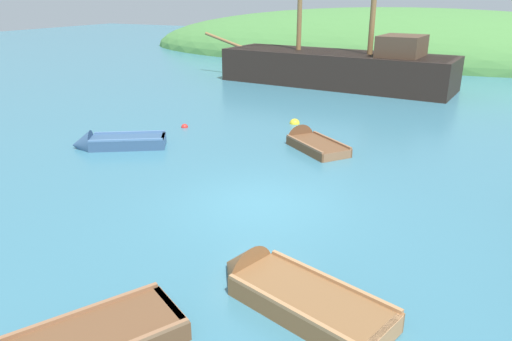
{
  "coord_description": "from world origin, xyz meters",
  "views": [
    {
      "loc": [
        4.91,
        -10.19,
        5.13
      ],
      "look_at": [
        -0.94,
        1.58,
        0.25
      ],
      "focal_mm": 33.48,
      "sensor_mm": 36.0,
      "label": 1
    }
  ],
  "objects_px": {
    "rowboat_near_dock": "(284,292)",
    "buoy_yellow": "(295,124)",
    "sailing_ship": "(337,73)",
    "buoy_red": "(185,127)",
    "rowboat_far": "(114,144)",
    "rowboat_outer_right": "(309,144)"
  },
  "relations": [
    {
      "from": "rowboat_outer_right",
      "to": "buoy_red",
      "type": "relative_size",
      "value": 10.5
    },
    {
      "from": "sailing_ship",
      "to": "rowboat_far",
      "type": "height_order",
      "value": "sailing_ship"
    },
    {
      "from": "rowboat_near_dock",
      "to": "buoy_red",
      "type": "relative_size",
      "value": 12.75
    },
    {
      "from": "rowboat_near_dock",
      "to": "buoy_red",
      "type": "bearing_deg",
      "value": -30.3
    },
    {
      "from": "rowboat_outer_right",
      "to": "sailing_ship",
      "type": "bearing_deg",
      "value": -39.58
    },
    {
      "from": "sailing_ship",
      "to": "buoy_red",
      "type": "xyz_separation_m",
      "value": [
        -2.68,
        -11.97,
        -0.74
      ]
    },
    {
      "from": "sailing_ship",
      "to": "buoy_yellow",
      "type": "distance_m",
      "value": 9.52
    },
    {
      "from": "rowboat_outer_right",
      "to": "buoy_red",
      "type": "distance_m",
      "value": 5.48
    },
    {
      "from": "rowboat_near_dock",
      "to": "buoy_yellow",
      "type": "xyz_separation_m",
      "value": [
        -4.45,
        11.48,
        -0.13
      ]
    },
    {
      "from": "rowboat_outer_right",
      "to": "rowboat_far",
      "type": "bearing_deg",
      "value": 64.87
    },
    {
      "from": "rowboat_far",
      "to": "buoy_red",
      "type": "relative_size",
      "value": 11.41
    },
    {
      "from": "sailing_ship",
      "to": "buoy_red",
      "type": "height_order",
      "value": "sailing_ship"
    },
    {
      "from": "sailing_ship",
      "to": "rowboat_far",
      "type": "bearing_deg",
      "value": 82.35
    },
    {
      "from": "rowboat_far",
      "to": "buoy_yellow",
      "type": "height_order",
      "value": "rowboat_far"
    },
    {
      "from": "rowboat_outer_right",
      "to": "buoy_red",
      "type": "height_order",
      "value": "rowboat_outer_right"
    },
    {
      "from": "rowboat_far",
      "to": "rowboat_outer_right",
      "type": "bearing_deg",
      "value": 175.34
    },
    {
      "from": "rowboat_near_dock",
      "to": "buoy_yellow",
      "type": "bearing_deg",
      "value": -51.89
    },
    {
      "from": "rowboat_outer_right",
      "to": "buoy_yellow",
      "type": "height_order",
      "value": "rowboat_outer_right"
    },
    {
      "from": "rowboat_outer_right",
      "to": "buoy_yellow",
      "type": "bearing_deg",
      "value": -21.11
    },
    {
      "from": "sailing_ship",
      "to": "buoy_yellow",
      "type": "relative_size",
      "value": 38.17
    },
    {
      "from": "rowboat_near_dock",
      "to": "rowboat_outer_right",
      "type": "xyz_separation_m",
      "value": [
        -2.79,
        8.76,
        -0.04
      ]
    },
    {
      "from": "rowboat_near_dock",
      "to": "buoy_red",
      "type": "distance_m",
      "value": 12.16
    }
  ]
}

